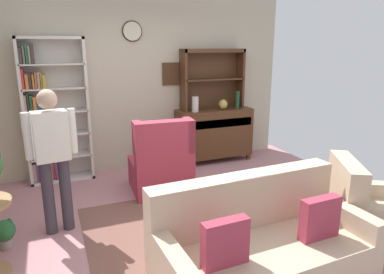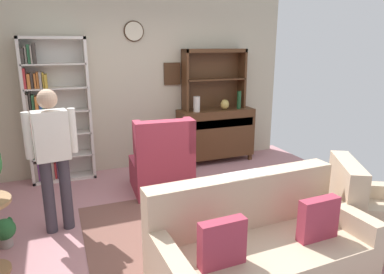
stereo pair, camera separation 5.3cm
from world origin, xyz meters
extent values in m
cube|color=#B27A7F|center=(0.00, 0.00, -0.01)|extent=(5.40, 4.60, 0.02)
cube|color=#BCB299|center=(0.00, 2.13, 1.40)|extent=(5.00, 0.06, 2.80)
cylinder|color=beige|center=(-0.11, 2.08, 2.19)|extent=(0.28, 0.03, 0.28)
torus|color=#382314|center=(-0.11, 2.08, 2.19)|extent=(0.31, 0.02, 0.31)
cube|color=#422816|center=(0.50, 2.08, 1.52)|extent=(0.28, 0.03, 0.36)
cube|color=brown|center=(0.20, -0.30, 0.00)|extent=(2.80, 2.18, 0.01)
cube|color=silver|center=(-1.74, 1.93, 1.05)|extent=(0.04, 0.30, 2.10)
cube|color=silver|center=(-0.88, 1.93, 1.05)|extent=(0.04, 0.30, 2.10)
cube|color=silver|center=(-1.31, 1.93, 2.08)|extent=(0.90, 0.30, 0.04)
cube|color=silver|center=(-1.31, 1.93, 0.02)|extent=(0.90, 0.30, 0.04)
cube|color=silver|center=(-1.31, 2.07, 1.05)|extent=(0.90, 0.01, 2.10)
cube|color=silver|center=(-1.31, 1.93, 0.38)|extent=(0.86, 0.30, 0.02)
cube|color=gray|center=(-1.69, 1.91, 0.18)|extent=(0.04, 0.20, 0.27)
cube|color=#723F7F|center=(-1.65, 1.91, 0.19)|extent=(0.04, 0.18, 0.28)
cube|color=#B22D33|center=(-1.61, 1.91, 0.17)|extent=(0.03, 0.23, 0.23)
cube|color=gold|center=(-1.56, 1.91, 0.16)|extent=(0.04, 0.23, 0.23)
cube|color=#B22D33|center=(-1.52, 1.91, 0.15)|extent=(0.03, 0.17, 0.21)
cube|color=gray|center=(-1.47, 1.91, 0.18)|extent=(0.04, 0.22, 0.26)
cube|color=#B22D33|center=(-1.43, 1.91, 0.17)|extent=(0.03, 0.16, 0.24)
cube|color=#723F7F|center=(-1.39, 1.91, 0.20)|extent=(0.04, 0.18, 0.29)
cube|color=silver|center=(-1.31, 1.93, 0.71)|extent=(0.86, 0.30, 0.02)
cube|color=#337247|center=(-1.70, 1.91, 0.50)|extent=(0.04, 0.13, 0.23)
cube|color=#CC7233|center=(-1.66, 1.91, 0.50)|extent=(0.03, 0.23, 0.22)
cube|color=gray|center=(-1.63, 1.91, 0.49)|extent=(0.02, 0.16, 0.21)
cube|color=#B22D33|center=(-1.59, 1.91, 0.53)|extent=(0.04, 0.10, 0.28)
cube|color=#723F7F|center=(-1.54, 1.91, 0.51)|extent=(0.04, 0.23, 0.25)
cube|color=silver|center=(-1.31, 1.93, 1.05)|extent=(0.86, 0.30, 0.02)
cube|color=#B22D33|center=(-1.70, 1.91, 0.87)|extent=(0.04, 0.21, 0.29)
cube|color=#337247|center=(-1.66, 1.91, 0.83)|extent=(0.02, 0.14, 0.21)
cube|color=#723F7F|center=(-1.62, 1.91, 0.84)|extent=(0.04, 0.21, 0.23)
cube|color=#284C8C|center=(-1.57, 1.91, 0.86)|extent=(0.04, 0.17, 0.28)
cube|color=#3F3833|center=(-1.53, 1.91, 0.86)|extent=(0.04, 0.22, 0.27)
cube|color=gray|center=(-1.49, 1.91, 0.85)|extent=(0.04, 0.19, 0.26)
cube|color=#CC7233|center=(-1.44, 1.91, 0.86)|extent=(0.04, 0.23, 0.27)
cube|color=#284C8C|center=(-1.39, 1.91, 0.85)|extent=(0.04, 0.12, 0.26)
cube|color=#CC7233|center=(-1.34, 1.91, 0.82)|extent=(0.04, 0.14, 0.19)
cube|color=silver|center=(-1.31, 1.93, 1.39)|extent=(0.86, 0.30, 0.02)
cube|color=gray|center=(-1.70, 1.91, 1.19)|extent=(0.03, 0.22, 0.26)
cube|color=#3F3833|center=(-1.67, 1.91, 1.20)|extent=(0.02, 0.12, 0.29)
cube|color=#337247|center=(-1.63, 1.91, 1.18)|extent=(0.03, 0.15, 0.25)
cube|color=#CC7233|center=(-1.58, 1.91, 1.17)|extent=(0.04, 0.23, 0.23)
cube|color=#284C8C|center=(-1.54, 1.91, 1.16)|extent=(0.04, 0.18, 0.21)
cube|color=#337247|center=(-1.50, 1.91, 1.18)|extent=(0.03, 0.12, 0.23)
cube|color=#284C8C|center=(-1.47, 1.91, 1.18)|extent=(0.03, 0.11, 0.24)
cube|color=#CC7233|center=(-1.43, 1.91, 1.16)|extent=(0.02, 0.18, 0.20)
cube|color=silver|center=(-1.31, 1.93, 1.72)|extent=(0.86, 0.30, 0.02)
cube|color=#B22D33|center=(-1.70, 1.91, 1.54)|extent=(0.03, 0.16, 0.28)
cube|color=#CC7233|center=(-1.65, 1.91, 1.50)|extent=(0.04, 0.17, 0.20)
cube|color=#3F3833|center=(-1.61, 1.91, 1.51)|extent=(0.03, 0.12, 0.22)
cube|color=#CC7233|center=(-1.57, 1.91, 1.50)|extent=(0.03, 0.15, 0.20)
cube|color=#CC7233|center=(-1.54, 1.91, 1.51)|extent=(0.03, 0.18, 0.22)
cube|color=gray|center=(-1.50, 1.91, 1.51)|extent=(0.03, 0.23, 0.23)
cube|color=gold|center=(-1.47, 1.91, 1.51)|extent=(0.02, 0.17, 0.22)
cube|color=gold|center=(-1.43, 1.91, 1.49)|extent=(0.04, 0.21, 0.19)
cube|color=#3F3833|center=(-1.69, 1.91, 1.84)|extent=(0.04, 0.18, 0.21)
cube|color=gray|center=(-1.65, 1.91, 1.86)|extent=(0.03, 0.12, 0.24)
cube|color=#337247|center=(-1.61, 1.91, 1.86)|extent=(0.04, 0.16, 0.26)
cube|color=gray|center=(-1.58, 1.91, 1.85)|extent=(0.02, 0.24, 0.24)
cube|color=#3F3833|center=(-1.54, 1.91, 1.87)|extent=(0.04, 0.17, 0.27)
cube|color=#4C2D19|center=(1.20, 1.86, 0.51)|extent=(1.30, 0.45, 0.82)
cube|color=#4C2D19|center=(0.60, 1.69, 0.05)|extent=(0.06, 0.06, 0.10)
cube|color=#4C2D19|center=(1.80, 1.69, 0.05)|extent=(0.06, 0.06, 0.10)
cube|color=#4C2D19|center=(0.60, 2.04, 0.05)|extent=(0.06, 0.06, 0.10)
cube|color=#4C2D19|center=(1.80, 2.04, 0.05)|extent=(0.06, 0.06, 0.10)
cube|color=#3D2414|center=(1.20, 1.64, 0.71)|extent=(1.20, 0.01, 0.14)
cube|color=#4C2D19|center=(0.67, 1.94, 1.42)|extent=(0.04, 0.26, 1.00)
cube|color=#4C2D19|center=(1.73, 1.94, 1.42)|extent=(0.04, 0.26, 1.00)
cube|color=#4C2D19|center=(1.20, 1.94, 1.89)|extent=(1.10, 0.26, 0.06)
cube|color=#4C2D19|center=(1.20, 1.94, 1.42)|extent=(1.06, 0.26, 0.02)
cube|color=#4C2D19|center=(1.20, 2.06, 1.42)|extent=(1.10, 0.01, 1.00)
cylinder|color=beige|center=(0.81, 1.78, 1.04)|extent=(0.11, 0.11, 0.25)
ellipsoid|color=tan|center=(1.33, 1.79, 1.01)|extent=(0.15, 0.15, 0.17)
cylinder|color=#194223|center=(1.59, 1.77, 1.07)|extent=(0.07, 0.07, 0.30)
cube|color=#C6AD8E|center=(0.13, -1.30, 0.21)|extent=(1.83, 0.91, 0.42)
cube|color=#C6AD8E|center=(0.12, -0.97, 0.66)|extent=(1.81, 0.26, 0.48)
cube|color=#C6AD8E|center=(0.96, -1.27, 0.30)|extent=(0.17, 0.85, 0.60)
cube|color=#A33347|center=(-0.31, -1.43, 0.60)|extent=(0.36, 0.11, 0.36)
cube|color=#A33347|center=(0.59, -1.40, 0.60)|extent=(0.36, 0.11, 0.36)
cube|color=white|center=(0.12, -0.97, 0.90)|extent=(0.37, 0.19, 0.00)
cube|color=#C6AD8E|center=(1.54, -1.15, 0.20)|extent=(1.05, 1.04, 0.40)
cube|color=#C6AD8E|center=(1.28, -1.00, 0.64)|extent=(0.53, 0.74, 0.48)
cube|color=#C6AD8E|center=(1.69, -0.89, 0.28)|extent=(0.75, 0.51, 0.55)
cube|color=#A33347|center=(-0.05, 1.02, 0.21)|extent=(0.83, 0.85, 0.42)
cube|color=#A33347|center=(-0.07, 0.72, 0.74)|extent=(0.79, 0.25, 0.63)
cube|color=#A33347|center=(0.27, 0.73, 0.83)|extent=(0.12, 0.29, 0.44)
cube|color=#A33347|center=(-0.41, 0.78, 0.83)|extent=(0.12, 0.29, 0.44)
cylinder|color=gray|center=(-1.94, 0.19, 0.05)|extent=(0.13, 0.13, 0.10)
sphere|color=#235B2D|center=(-1.94, 0.19, 0.19)|extent=(0.22, 0.22, 0.22)
ellipsoid|color=#235B2D|center=(-1.89, 0.24, 0.22)|extent=(0.06, 0.04, 0.15)
cylinder|color=#38333D|center=(-1.50, 0.33, 0.41)|extent=(0.14, 0.14, 0.82)
cylinder|color=#38333D|center=(-1.32, 0.36, 0.41)|extent=(0.14, 0.14, 0.82)
cube|color=silver|center=(-1.41, 0.34, 1.08)|extent=(0.36, 0.25, 0.52)
sphere|color=tan|center=(-1.41, 0.34, 1.46)|extent=(0.23, 0.23, 0.20)
cylinder|color=silver|center=(-1.63, 0.31, 1.11)|extent=(0.09, 0.09, 0.48)
cylinder|color=silver|center=(-1.20, 0.37, 1.11)|extent=(0.09, 0.09, 0.48)
cube|color=#4C2D19|center=(0.38, -0.43, 0.40)|extent=(0.80, 0.50, 0.03)
cube|color=#4C2D19|center=(0.01, -0.65, 0.20)|extent=(0.05, 0.05, 0.39)
cube|color=#4C2D19|center=(0.75, -0.65, 0.20)|extent=(0.05, 0.05, 0.39)
cube|color=#4C2D19|center=(0.01, -0.21, 0.20)|extent=(0.05, 0.05, 0.39)
cube|color=#4C2D19|center=(0.75, -0.21, 0.20)|extent=(0.05, 0.05, 0.39)
cube|color=gold|center=(0.29, -0.48, 0.43)|extent=(0.14, 0.15, 0.02)
cube|color=gold|center=(0.29, -0.49, 0.45)|extent=(0.22, 0.12, 0.03)
cube|color=gray|center=(0.30, -0.49, 0.48)|extent=(0.20, 0.10, 0.03)
cube|color=#337247|center=(0.29, -0.50, 0.51)|extent=(0.19, 0.16, 0.02)
camera|label=1|loc=(-1.39, -3.42, 1.99)|focal=32.63mm
camera|label=2|loc=(-1.34, -3.44, 1.99)|focal=32.63mm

